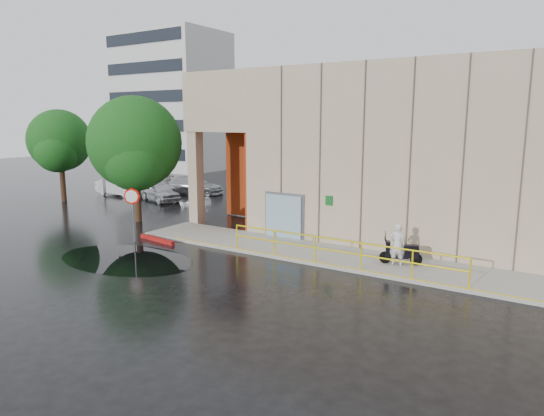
# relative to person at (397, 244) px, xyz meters

# --- Properties ---
(ground) EXTENTS (120.00, 120.00, 0.00)m
(ground) POSITION_rel_person_xyz_m (-6.15, -4.39, -0.96)
(ground) COLOR black
(ground) RESTS_ON ground
(sidewalk) EXTENTS (20.00, 3.00, 0.15)m
(sidewalk) POSITION_rel_person_xyz_m (-2.15, 0.11, -0.88)
(sidewalk) COLOR gray
(sidewalk) RESTS_ON ground
(building) EXTENTS (20.00, 10.17, 8.00)m
(building) POSITION_rel_person_xyz_m (-1.05, 6.60, 3.25)
(building) COLOR tan
(building) RESTS_ON ground
(guardrail) EXTENTS (9.56, 0.06, 1.03)m
(guardrail) POSITION_rel_person_xyz_m (-1.90, -1.24, -0.28)
(guardrail) COLOR yellow
(guardrail) RESTS_ON sidewalk
(distant_building) EXTENTS (12.00, 8.08, 15.00)m
(distant_building) POSITION_rel_person_xyz_m (-34.15, 23.59, 6.54)
(distant_building) COLOR silver
(distant_building) RESTS_ON ground
(person) EXTENTS (0.68, 0.54, 1.62)m
(person) POSITION_rel_person_xyz_m (0.00, 0.00, 0.00)
(person) COLOR silver
(person) RESTS_ON sidewalk
(scooter) EXTENTS (1.65, 1.02, 1.24)m
(scooter) POSITION_rel_person_xyz_m (0.11, 0.21, -0.09)
(scooter) COLOR black
(scooter) RESTS_ON sidewalk
(stop_sign) EXTENTS (0.68, 0.42, 2.54)m
(stop_sign) POSITION_rel_person_xyz_m (-11.65, -2.53, 0.90)
(stop_sign) COLOR #5E5D62
(stop_sign) RESTS_ON ground
(red_curb) EXTENTS (2.40, 0.52, 0.18)m
(red_curb) POSITION_rel_person_xyz_m (-10.83, -1.87, -0.87)
(red_curb) COLOR #9C1311
(red_curb) RESTS_ON ground
(puddle) EXTENTS (6.40, 4.06, 0.01)m
(puddle) POSITION_rel_person_xyz_m (-9.74, -4.68, -0.96)
(puddle) COLOR black
(puddle) RESTS_ON ground
(car_a) EXTENTS (4.19, 2.76, 1.33)m
(car_a) POSITION_rel_person_xyz_m (-18.97, 6.41, -0.30)
(car_a) COLOR #B5B7BD
(car_a) RESTS_ON ground
(car_b) EXTENTS (4.25, 1.52, 1.39)m
(car_b) POSITION_rel_person_xyz_m (-23.27, 6.66, -0.26)
(car_b) COLOR silver
(car_b) RESTS_ON ground
(car_c) EXTENTS (4.99, 3.23, 1.34)m
(car_c) POSITION_rel_person_xyz_m (-19.24, 10.19, -0.29)
(car_c) COLOR #9EA0A4
(car_c) RESTS_ON ground
(tree_near) EXTENTS (5.08, 5.08, 6.91)m
(tree_near) POSITION_rel_person_xyz_m (-14.91, 0.72, 3.22)
(tree_near) COLOR black
(tree_near) RESTS_ON ground
(tree_far) EXTENTS (4.21, 4.21, 6.32)m
(tree_far) POSITION_rel_person_xyz_m (-24.48, 2.62, 3.09)
(tree_far) COLOR black
(tree_far) RESTS_ON ground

